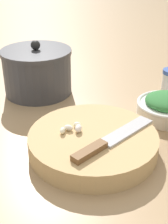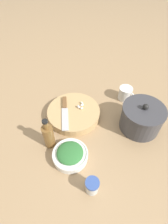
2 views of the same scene
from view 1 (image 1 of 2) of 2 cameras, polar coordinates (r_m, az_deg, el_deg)
name	(u,v)px [view 1 (image 1 of 2)]	position (r m, az deg, el deg)	size (l,w,h in m)	color
ground_plane	(80,129)	(0.78, -0.78, -3.22)	(5.00, 5.00, 0.00)	#997A56
cutting_board	(93,142)	(0.70, 1.65, -5.52)	(0.29, 0.29, 0.04)	tan
chef_knife	(110,140)	(0.66, 4.72, -5.16)	(0.21, 0.15, 0.01)	brown
garlic_cloves	(72,128)	(0.69, -2.13, -2.94)	(0.06, 0.04, 0.02)	#ECE8C8
herb_bowl	(167,106)	(0.86, 14.97, 0.98)	(0.16, 0.16, 0.06)	silver
stock_pot	(37,71)	(0.97, -8.51, 7.36)	(0.21, 0.21, 0.16)	#38383D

